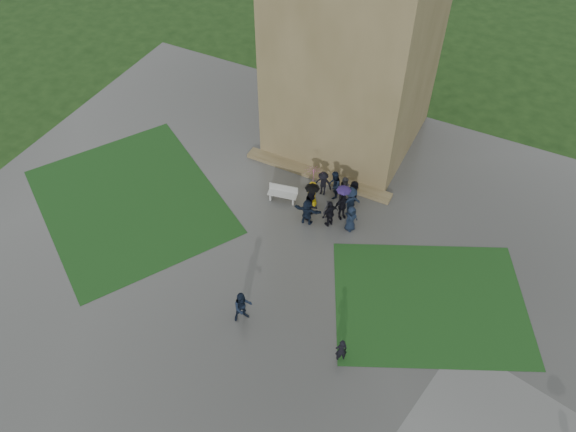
% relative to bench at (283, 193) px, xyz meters
% --- Properties ---
extents(ground, '(120.00, 120.00, 0.00)m').
position_rel_bench_xyz_m(ground, '(0.91, -7.97, -0.51)').
color(ground, black).
extents(plaza, '(34.00, 34.00, 0.02)m').
position_rel_bench_xyz_m(plaza, '(0.91, -5.97, -0.50)').
color(plaza, '#3B3B38').
rests_on(plaza, ground).
extents(lawn_inset_left, '(14.10, 13.46, 0.01)m').
position_rel_bench_xyz_m(lawn_inset_left, '(-7.59, -3.97, -0.48)').
color(lawn_inset_left, '#133612').
rests_on(lawn_inset_left, plaza).
extents(lawn_inset_right, '(11.12, 10.15, 0.01)m').
position_rel_bench_xyz_m(lawn_inset_right, '(9.41, -2.97, -0.48)').
color(lawn_inset_right, '#133612').
rests_on(lawn_inset_right, plaza).
extents(tower_plinth, '(9.00, 0.80, 0.22)m').
position_rel_bench_xyz_m(tower_plinth, '(0.91, 2.63, -0.38)').
color(tower_plinth, brown).
rests_on(tower_plinth, plaza).
extents(bench, '(1.70, 0.83, 0.95)m').
position_rel_bench_xyz_m(bench, '(0.00, 0.00, 0.00)').
color(bench, '#A9A9A5').
rests_on(bench, plaza).
extents(visitor_cluster, '(3.48, 3.62, 2.69)m').
position_rel_bench_xyz_m(visitor_cluster, '(2.73, 0.33, 0.54)').
color(visitor_cluster, black).
rests_on(visitor_cluster, plaza).
extents(pedestrian_mid, '(0.98, 0.99, 1.82)m').
position_rel_bench_xyz_m(pedestrian_mid, '(1.93, -7.75, 0.42)').
color(pedestrian_mid, black).
rests_on(pedestrian_mid, plaza).
extents(pedestrian_near, '(0.63, 0.59, 1.45)m').
position_rel_bench_xyz_m(pedestrian_near, '(6.77, -7.66, 0.24)').
color(pedestrian_near, black).
rests_on(pedestrian_near, plaza).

